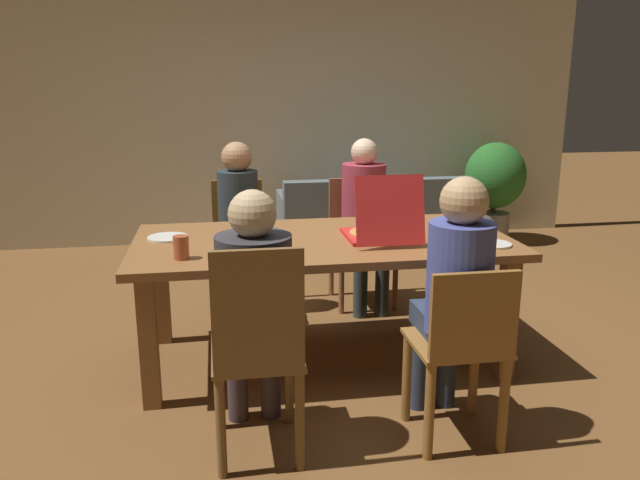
{
  "coord_description": "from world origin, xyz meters",
  "views": [
    {
      "loc": [
        -0.59,
        -3.42,
        1.63
      ],
      "look_at": [
        0.0,
        0.1,
        0.71
      ],
      "focal_mm": 34.96,
      "sensor_mm": 36.0,
      "label": 1
    }
  ],
  "objects_px": {
    "drinking_glass_1": "(242,226)",
    "drinking_glass_0": "(446,237)",
    "chair_0": "(360,233)",
    "person_1": "(239,217)",
    "person_0": "(365,210)",
    "potted_plant": "(495,182)",
    "dining_table": "(323,253)",
    "couch": "(371,226)",
    "pizza_box_0": "(381,230)",
    "drinking_glass_2": "(181,247)",
    "person_3": "(454,286)",
    "person_2": "(254,297)",
    "plate_1": "(168,237)",
    "plate_0": "(493,244)",
    "chair_3": "(462,349)",
    "chair_1": "(239,243)",
    "chair_2": "(257,349)"
  },
  "relations": [
    {
      "from": "couch",
      "to": "chair_3",
      "type": "bearing_deg",
      "value": -97.02
    },
    {
      "from": "person_0",
      "to": "drinking_glass_1",
      "type": "height_order",
      "value": "person_0"
    },
    {
      "from": "dining_table",
      "to": "drinking_glass_2",
      "type": "relative_size",
      "value": 17.86
    },
    {
      "from": "chair_3",
      "to": "couch",
      "type": "distance_m",
      "value": 3.26
    },
    {
      "from": "person_1",
      "to": "drinking_glass_0",
      "type": "height_order",
      "value": "person_1"
    },
    {
      "from": "drinking_glass_2",
      "to": "couch",
      "type": "relative_size",
      "value": 0.07
    },
    {
      "from": "potted_plant",
      "to": "chair_0",
      "type": "bearing_deg",
      "value": -139.6
    },
    {
      "from": "drinking_glass_0",
      "to": "plate_1",
      "type": "bearing_deg",
      "value": 161.63
    },
    {
      "from": "person_0",
      "to": "person_1",
      "type": "xyz_separation_m",
      "value": [
        -0.91,
        -0.05,
        -0.01
      ]
    },
    {
      "from": "chair_2",
      "to": "person_3",
      "type": "bearing_deg",
      "value": 6.71
    },
    {
      "from": "person_0",
      "to": "chair_3",
      "type": "distance_m",
      "value": 1.88
    },
    {
      "from": "person_0",
      "to": "potted_plant",
      "type": "distance_m",
      "value": 2.42
    },
    {
      "from": "chair_0",
      "to": "person_1",
      "type": "height_order",
      "value": "person_1"
    },
    {
      "from": "chair_0",
      "to": "chair_2",
      "type": "bearing_deg",
      "value": -114.45
    },
    {
      "from": "person_2",
      "to": "plate_1",
      "type": "distance_m",
      "value": 1.06
    },
    {
      "from": "chair_1",
      "to": "person_3",
      "type": "distance_m",
      "value": 2.07
    },
    {
      "from": "person_3",
      "to": "pizza_box_0",
      "type": "bearing_deg",
      "value": 100.0
    },
    {
      "from": "plate_1",
      "to": "drinking_glass_2",
      "type": "distance_m",
      "value": 0.46
    },
    {
      "from": "chair_0",
      "to": "person_1",
      "type": "xyz_separation_m",
      "value": [
        -0.91,
        -0.2,
        0.2
      ]
    },
    {
      "from": "person_3",
      "to": "pizza_box_0",
      "type": "xyz_separation_m",
      "value": [
        -0.14,
        0.79,
        0.08
      ]
    },
    {
      "from": "person_1",
      "to": "drinking_glass_2",
      "type": "xyz_separation_m",
      "value": [
        -0.33,
        -1.13,
        0.1
      ]
    },
    {
      "from": "plate_0",
      "to": "drinking_glass_1",
      "type": "bearing_deg",
      "value": 162.04
    },
    {
      "from": "drinking_glass_0",
      "to": "person_0",
      "type": "bearing_deg",
      "value": 96.89
    },
    {
      "from": "dining_table",
      "to": "person_1",
      "type": "bearing_deg",
      "value": 118.72
    },
    {
      "from": "drinking_glass_0",
      "to": "potted_plant",
      "type": "bearing_deg",
      "value": 60.63
    },
    {
      "from": "drinking_glass_1",
      "to": "drinking_glass_0",
      "type": "bearing_deg",
      "value": -24.42
    },
    {
      "from": "plate_0",
      "to": "person_1",
      "type": "bearing_deg",
      "value": 139.97
    },
    {
      "from": "plate_1",
      "to": "couch",
      "type": "relative_size",
      "value": 0.13
    },
    {
      "from": "person_0",
      "to": "couch",
      "type": "xyz_separation_m",
      "value": [
        0.4,
        1.37,
        -0.44
      ]
    },
    {
      "from": "chair_0",
      "to": "person_2",
      "type": "relative_size",
      "value": 0.77
    },
    {
      "from": "dining_table",
      "to": "chair_3",
      "type": "relative_size",
      "value": 2.49
    },
    {
      "from": "person_1",
      "to": "person_2",
      "type": "bearing_deg",
      "value": -90.0
    },
    {
      "from": "pizza_box_0",
      "to": "drinking_glass_2",
      "type": "height_order",
      "value": "pizza_box_0"
    },
    {
      "from": "person_0",
      "to": "plate_1",
      "type": "relative_size",
      "value": 5.35
    },
    {
      "from": "plate_0",
      "to": "pizza_box_0",
      "type": "bearing_deg",
      "value": 158.48
    },
    {
      "from": "person_2",
      "to": "drinking_glass_1",
      "type": "bearing_deg",
      "value": 90.26
    },
    {
      "from": "chair_0",
      "to": "person_2",
      "type": "height_order",
      "value": "person_2"
    },
    {
      "from": "dining_table",
      "to": "person_0",
      "type": "xyz_separation_m",
      "value": [
        0.46,
        0.87,
        0.06
      ]
    },
    {
      "from": "chair_0",
      "to": "pizza_box_0",
      "type": "distance_m",
      "value": 1.15
    },
    {
      "from": "chair_3",
      "to": "chair_0",
      "type": "bearing_deg",
      "value": 90.0
    },
    {
      "from": "plate_0",
      "to": "person_3",
      "type": "bearing_deg",
      "value": -128.05
    },
    {
      "from": "person_2",
      "to": "drinking_glass_0",
      "type": "xyz_separation_m",
      "value": [
        1.06,
        0.48,
        0.11
      ]
    },
    {
      "from": "couch",
      "to": "drinking_glass_0",
      "type": "bearing_deg",
      "value": -95.52
    },
    {
      "from": "chair_0",
      "to": "drinking_glass_0",
      "type": "xyz_separation_m",
      "value": [
        0.15,
        -1.37,
        0.3
      ]
    },
    {
      "from": "chair_1",
      "to": "drinking_glass_1",
      "type": "relative_size",
      "value": 7.48
    },
    {
      "from": "person_1",
      "to": "person_3",
      "type": "height_order",
      "value": "person_3"
    },
    {
      "from": "dining_table",
      "to": "potted_plant",
      "type": "xyz_separation_m",
      "value": [
        2.22,
        2.52,
        -0.04
      ]
    },
    {
      "from": "chair_2",
      "to": "chair_3",
      "type": "distance_m",
      "value": 0.91
    },
    {
      "from": "person_1",
      "to": "pizza_box_0",
      "type": "xyz_separation_m",
      "value": [
        0.77,
        -0.9,
        0.09
      ]
    },
    {
      "from": "chair_0",
      "to": "potted_plant",
      "type": "bearing_deg",
      "value": 40.4
    }
  ]
}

